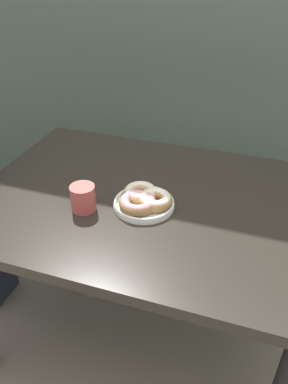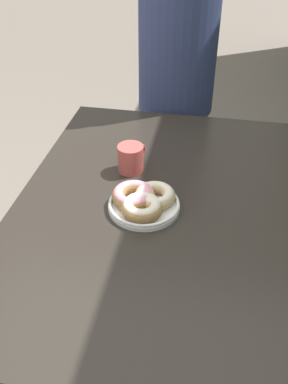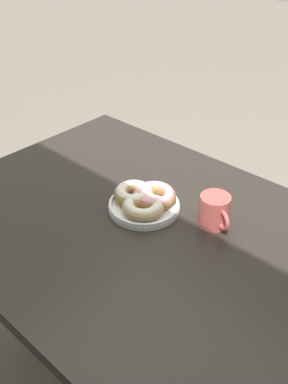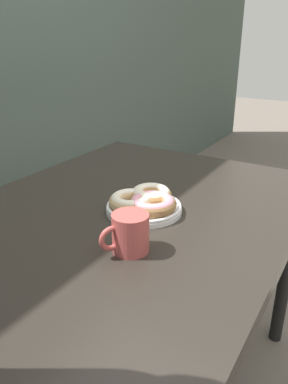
{
  "view_description": "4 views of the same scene",
  "coord_description": "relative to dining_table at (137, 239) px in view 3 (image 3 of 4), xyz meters",
  "views": [
    {
      "loc": [
        0.36,
        -0.94,
        1.49
      ],
      "look_at": [
        0.02,
        0.07,
        0.78
      ],
      "focal_mm": 35.0,
      "sensor_mm": 36.0,
      "label": 1
    },
    {
      "loc": [
        0.99,
        0.25,
        1.52
      ],
      "look_at": [
        0.02,
        0.07,
        0.78
      ],
      "focal_mm": 40.0,
      "sensor_mm": 36.0,
      "label": 2
    },
    {
      "loc": [
        -0.67,
        0.82,
        1.48
      ],
      "look_at": [
        0.02,
        0.07,
        0.78
      ],
      "focal_mm": 40.0,
      "sensor_mm": 36.0,
      "label": 3
    },
    {
      "loc": [
        -0.79,
        -0.42,
        1.18
      ],
      "look_at": [
        0.02,
        0.07,
        0.78
      ],
      "focal_mm": 35.0,
      "sensor_mm": 36.0,
      "label": 4
    }
  ],
  "objects": [
    {
      "name": "ground_plane",
      "position": [
        0.0,
        -0.12,
        -0.65
      ],
      "size": [
        14.0,
        14.0,
        0.0
      ],
      "primitive_type": "plane",
      "color": "#70665B"
    },
    {
      "name": "dining_table",
      "position": [
        0.0,
        0.0,
        0.0
      ],
      "size": [
        1.21,
        0.89,
        0.72
      ],
      "color": "#28231E",
      "rests_on": "ground_plane"
    },
    {
      "name": "donut_plate",
      "position": [
        0.02,
        -0.06,
        0.1
      ],
      "size": [
        0.21,
        0.23,
        0.06
      ],
      "color": "white",
      "rests_on": "dining_table"
    },
    {
      "name": "coffee_mug",
      "position": [
        -0.17,
        -0.13,
        0.12
      ],
      "size": [
        0.12,
        0.08,
        0.09
      ],
      "color": "#B74C47",
      "rests_on": "dining_table"
    }
  ]
}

